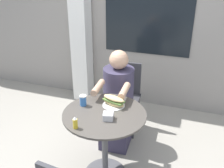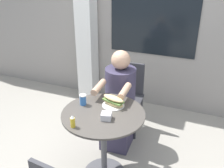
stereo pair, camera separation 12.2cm
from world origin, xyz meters
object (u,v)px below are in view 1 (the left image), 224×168
Objects in this scene: sandwich_on_plate at (114,101)px; diner_chair at (125,90)px; seated_diner at (118,105)px; cafe_table at (105,130)px; drink_cup at (83,100)px; condiment_bottle at (75,123)px.

diner_chair is at bearing 97.48° from sandwich_on_plate.
seated_diner is (0.01, -0.35, -0.02)m from diner_chair.
drink_cup is at bearing 164.74° from cafe_table.
drink_cup is (-0.24, 0.07, 0.25)m from cafe_table.
diner_chair is 0.82m from sandwich_on_plate.
cafe_table is at bearing 63.68° from condiment_bottle.
seated_diner reaches higher than diner_chair.
diner_chair reaches higher than cafe_table.
seated_diner is 10.13× the size of condiment_bottle.
cafe_table is 0.89× the size of diner_chair.
seated_diner reaches higher than cafe_table.
drink_cup is (-0.19, -0.51, 0.30)m from seated_diner.
sandwich_on_plate is at bearing 99.25° from seated_diner.
drink_cup is at bearing 74.82° from diner_chair.
drink_cup is (-0.28, -0.09, 0.01)m from sandwich_on_plate.
diner_chair is at bearing 93.95° from cafe_table.
drink_cup is 0.38m from condiment_bottle.
seated_diner reaches higher than drink_cup.
drink_cup is 0.94× the size of condiment_bottle.
sandwich_on_plate is (0.04, 0.16, 0.24)m from cafe_table.
diner_chair is 0.92m from drink_cup.
cafe_table is at bearing -15.26° from drink_cup.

